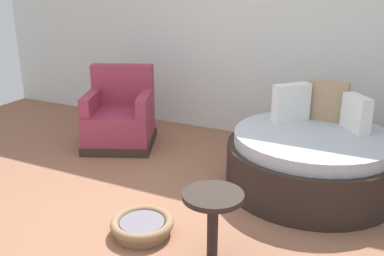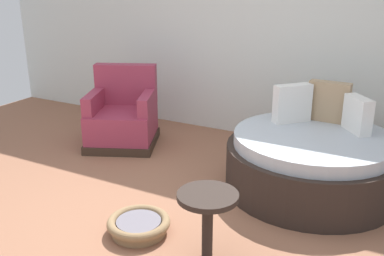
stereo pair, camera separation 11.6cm
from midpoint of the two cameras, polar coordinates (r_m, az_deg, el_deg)
ground_plane at (r=3.74m, az=-7.45°, el=-12.68°), size 8.00×8.00×0.02m
back_wall at (r=5.52m, az=7.29°, el=14.31°), size 8.00×0.12×3.01m
round_daybed at (r=4.34m, az=14.58°, el=-4.03°), size 1.61×1.61×0.97m
red_armchair at (r=5.37m, az=-10.00°, el=1.26°), size 1.05×1.05×0.94m
pet_basket at (r=3.60m, az=-7.48°, el=-12.55°), size 0.51×0.51×0.13m
side_table at (r=3.13m, az=1.68°, el=-10.08°), size 0.44×0.44×0.52m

